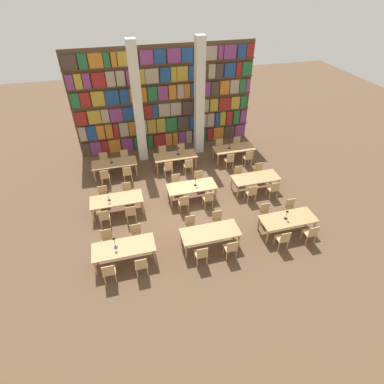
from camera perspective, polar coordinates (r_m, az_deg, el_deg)
ground_plane at (r=13.66m, az=-0.31°, el=-1.46°), size 40.00×40.00×0.00m
bookshelf_bank at (r=16.87m, az=-5.07°, el=16.75°), size 9.71×0.35×5.50m
pillar_left at (r=15.58m, az=-10.31°, el=15.91°), size 0.46×0.46×6.00m
pillar_center at (r=16.10m, az=1.41°, el=17.21°), size 0.46×0.46×6.00m
reading_table_0 at (r=10.92m, az=-12.87°, el=-10.43°), size 2.18×0.91×0.72m
chair_0 at (r=10.60m, az=-15.52°, el=-14.39°), size 0.42×0.40×0.89m
chair_1 at (r=11.59m, az=-15.83°, el=-8.74°), size 0.42×0.40×0.89m
chair_2 at (r=10.54m, az=-9.64°, el=-13.53°), size 0.42×0.40×0.89m
chair_3 at (r=11.54m, az=-10.56°, el=-7.94°), size 0.42×0.40×0.89m
desk_lamp_0 at (r=10.68m, az=-14.58°, el=-8.99°), size 0.14×0.14×0.49m
reading_table_1 at (r=11.18m, az=3.49°, el=-7.83°), size 2.18×0.91×0.72m
chair_4 at (r=10.71m, az=1.79°, el=-11.74°), size 0.42×0.40×0.89m
chair_5 at (r=11.69m, az=-0.24°, el=-6.42°), size 0.42×0.40×0.89m
chair_6 at (r=10.98m, az=7.41°, el=-10.54°), size 0.42×0.40×0.89m
chair_7 at (r=11.93m, az=4.90°, el=-5.46°), size 0.42×0.40×0.89m
reading_table_2 at (r=12.27m, az=17.79°, el=-5.03°), size 2.18×0.91×0.72m
chair_8 at (r=11.69m, az=16.94°, el=-8.54°), size 0.42×0.40×0.89m
chair_9 at (r=12.58m, az=13.78°, el=-3.94°), size 0.42×0.40×0.89m
chair_10 at (r=12.25m, az=21.67°, el=-7.30°), size 0.42×0.40×0.89m
chair_11 at (r=13.10m, az=18.30°, el=-2.99°), size 0.42×0.40×0.89m
desk_lamp_1 at (r=11.99m, az=17.65°, el=-3.89°), size 0.14×0.14×0.42m
reading_table_3 at (r=12.98m, az=-14.16°, el=-1.54°), size 2.18×0.91×0.72m
chair_12 at (r=12.55m, az=-16.34°, el=-4.59°), size 0.42×0.40×0.89m
chair_13 at (r=13.71m, az=-16.52°, el=-0.56°), size 0.42×0.40×0.89m
chair_14 at (r=12.50m, az=-11.60°, el=-3.86°), size 0.42×0.40×0.89m
chair_15 at (r=13.66m, az=-12.19°, el=0.13°), size 0.42×0.40×0.89m
desk_lamp_2 at (r=12.74m, az=-15.74°, el=-0.38°), size 0.14×0.14×0.49m
reading_table_4 at (r=13.31m, az=-0.05°, el=0.90°), size 2.18×0.91×0.72m
chair_16 at (r=12.75m, az=-1.59°, el=-2.00°), size 0.42×0.40×0.89m
chair_17 at (r=13.89m, az=-3.02°, el=1.76°), size 0.42×0.40×0.89m
chair_18 at (r=12.98m, az=3.13°, el=-1.21°), size 0.42×0.40×0.89m
chair_19 at (r=14.11m, az=1.35°, el=2.43°), size 0.42×0.40×0.89m
desk_lamp_3 at (r=13.14m, az=0.65°, el=2.24°), size 0.14×0.14×0.42m
reading_table_5 at (r=14.17m, az=12.03°, el=2.52°), size 2.18×0.91×0.72m
chair_20 at (r=13.54m, az=11.23°, el=-0.12°), size 0.42×0.40×0.89m
chair_21 at (r=14.61m, az=8.91°, el=3.31°), size 0.42×0.40×0.89m
chair_22 at (r=13.98m, az=15.21°, el=0.57°), size 0.42×0.40×0.89m
chair_23 at (r=15.03m, az=12.68°, el=3.86°), size 0.42×0.40×0.89m
reading_table_6 at (r=15.41m, az=-14.56°, el=5.21°), size 2.18×0.91×0.72m
chair_24 at (r=14.90m, az=-16.24°, el=2.88°), size 0.42×0.40×0.89m
chair_25 at (r=16.16m, az=-16.40°, el=5.76°), size 0.42×0.40×0.89m
chair_26 at (r=14.87m, az=-12.21°, el=3.52°), size 0.42×0.40×0.89m
chair_27 at (r=16.12m, az=-12.68°, el=6.36°), size 0.42×0.40×0.89m
desk_lamp_4 at (r=15.25m, az=-15.27°, el=6.40°), size 0.14×0.14×0.47m
reading_table_7 at (r=15.55m, az=-3.21°, el=6.76°), size 2.18×0.91×0.72m
chair_28 at (r=14.94m, az=-4.53°, el=4.53°), size 0.42×0.40×0.89m
chair_29 at (r=16.19m, az=-5.56°, el=7.29°), size 0.42×0.40×0.89m
chair_30 at (r=15.12m, az=-0.71°, el=5.09°), size 0.42×0.40×0.89m
chair_31 at (r=16.35m, az=-1.99°, el=7.78°), size 0.42×0.40×0.89m
desk_lamp_5 at (r=15.44m, az=-2.62°, el=8.09°), size 0.14×0.14×0.43m
reading_table_8 at (r=16.36m, az=7.97°, el=8.11°), size 2.18×0.91×0.72m
chair_32 at (r=15.68m, az=7.12°, el=6.07°), size 0.42×0.40×0.89m
chair_33 at (r=16.86m, az=5.35°, el=8.63°), size 0.42×0.40×0.89m
chair_34 at (r=16.05m, az=10.58°, el=6.50°), size 0.42×0.40×0.89m
chair_35 at (r=17.21m, az=8.63°, el=8.99°), size 0.42×0.40×0.89m
desk_lamp_6 at (r=16.10m, az=7.20°, el=9.21°), size 0.14×0.14×0.46m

